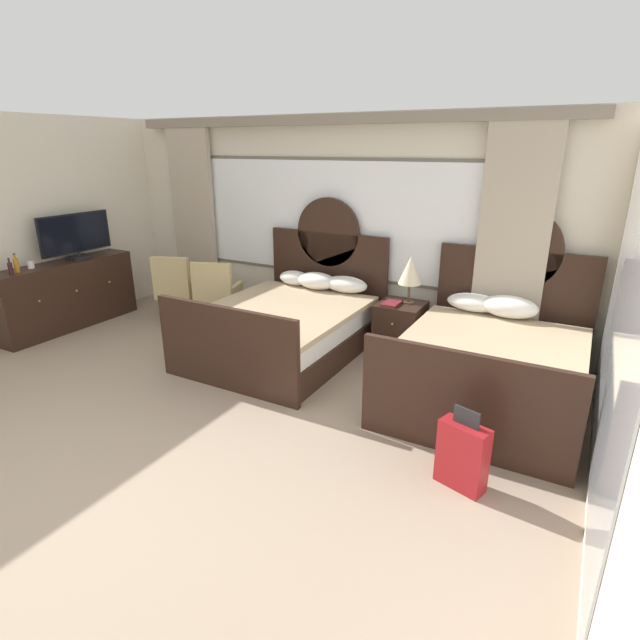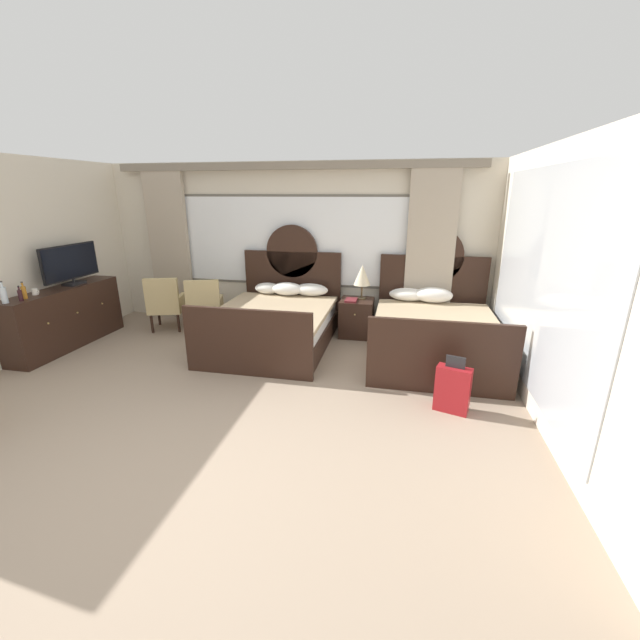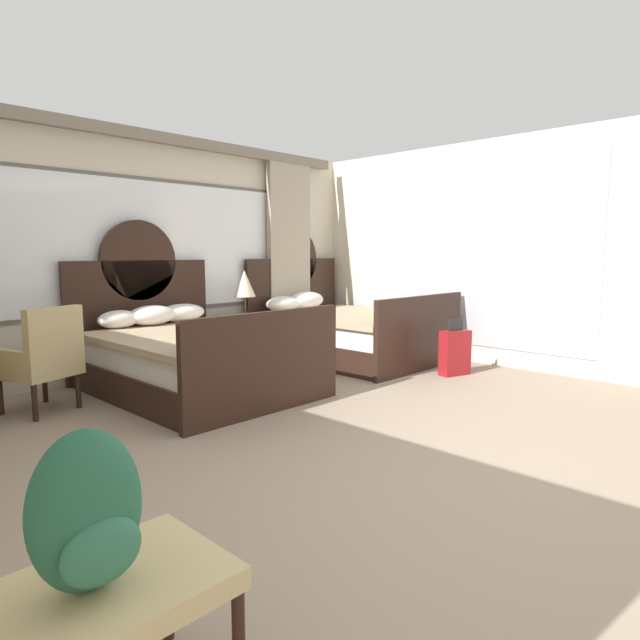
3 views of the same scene
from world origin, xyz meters
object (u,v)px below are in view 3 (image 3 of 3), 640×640
(book_on_nightstand, at_px, (244,316))
(luggage_bench, at_px, (115,597))
(suitcase_on_floor, at_px, (455,352))
(table_lamp_on_nightstand, at_px, (245,284))
(bed_near_window, at_px, (192,356))
(nightstand_between_beds, at_px, (245,340))
(armchair_by_window_left, at_px, (44,357))
(backpack_on_bench, at_px, (88,515))
(bed_near_mirror, at_px, (346,331))

(book_on_nightstand, bearing_deg, luggage_bench, -132.42)
(luggage_bench, distance_m, suitcase_on_floor, 4.98)
(table_lamp_on_nightstand, xyz_separation_m, luggage_bench, (-3.51, -3.84, -0.59))
(bed_near_window, xyz_separation_m, nightstand_between_beds, (1.16, 0.63, -0.05))
(armchair_by_window_left, bearing_deg, backpack_on_bench, -107.39)
(nightstand_between_beds, relative_size, luggage_bench, 0.97)
(nightstand_between_beds, relative_size, suitcase_on_floor, 0.95)
(table_lamp_on_nightstand, bearing_deg, book_on_nightstand, -131.37)
(bed_near_mirror, xyz_separation_m, nightstand_between_beds, (-1.15, 0.64, -0.05))
(bed_near_window, xyz_separation_m, bed_near_mirror, (2.31, -0.00, -0.00))
(table_lamp_on_nightstand, distance_m, book_on_nightstand, 0.43)
(book_on_nightstand, distance_m, suitcase_on_floor, 2.48)
(armchair_by_window_left, bearing_deg, nightstand_between_beds, 8.70)
(bed_near_window, xyz_separation_m, book_on_nightstand, (1.07, 0.53, 0.26))
(suitcase_on_floor, bearing_deg, book_on_nightstand, 123.27)
(backpack_on_bench, bearing_deg, table_lamp_on_nightstand, 47.16)
(book_on_nightstand, relative_size, armchair_by_window_left, 0.28)
(armchair_by_window_left, relative_size, backpack_on_bench, 2.02)
(bed_near_mirror, height_order, backpack_on_bench, bed_near_mirror)
(nightstand_between_beds, xyz_separation_m, luggage_bench, (-3.44, -3.78, 0.09))
(nightstand_between_beds, bearing_deg, bed_near_window, -151.22)
(table_lamp_on_nightstand, relative_size, luggage_bench, 0.89)
(nightstand_between_beds, height_order, luggage_bench, nightstand_between_beds)
(book_on_nightstand, xyz_separation_m, luggage_bench, (-3.36, -3.68, -0.22))
(bed_near_window, distance_m, armchair_by_window_left, 1.32)
(bed_near_mirror, height_order, luggage_bench, bed_near_mirror)
(nightstand_between_beds, xyz_separation_m, book_on_nightstand, (-0.08, -0.10, 0.31))
(bed_near_mirror, distance_m, book_on_nightstand, 1.37)
(bed_near_mirror, xyz_separation_m, armchair_by_window_left, (-3.59, 0.27, 0.13))
(book_on_nightstand, bearing_deg, suitcase_on_floor, -56.73)
(bed_near_window, height_order, luggage_bench, bed_near_window)
(nightstand_between_beds, xyz_separation_m, suitcase_on_floor, (1.26, -2.15, -0.04))
(table_lamp_on_nightstand, bearing_deg, backpack_on_bench, -132.84)
(armchair_by_window_left, bearing_deg, book_on_nightstand, 6.53)
(bed_near_window, relative_size, bed_near_mirror, 1.00)
(bed_near_mirror, bearing_deg, backpack_on_bench, -145.94)
(nightstand_between_beds, relative_size, backpack_on_bench, 1.32)
(armchair_by_window_left, height_order, backpack_on_bench, armchair_by_window_left)
(bed_near_mirror, distance_m, backpack_on_bench, 5.64)
(luggage_bench, xyz_separation_m, backpack_on_bench, (-0.07, -0.01, 0.28))
(nightstand_between_beds, bearing_deg, book_on_nightstand, -128.70)
(bed_near_mirror, bearing_deg, luggage_bench, -145.64)
(book_on_nightstand, height_order, backpack_on_bench, backpack_on_bench)
(book_on_nightstand, height_order, luggage_bench, book_on_nightstand)
(book_on_nightstand, relative_size, suitcase_on_floor, 0.42)
(table_lamp_on_nightstand, height_order, luggage_bench, table_lamp_on_nightstand)
(bed_near_window, height_order, table_lamp_on_nightstand, bed_near_window)
(armchair_by_window_left, distance_m, backpack_on_bench, 3.59)
(nightstand_between_beds, bearing_deg, armchair_by_window_left, -171.30)
(suitcase_on_floor, bearing_deg, luggage_bench, -160.94)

